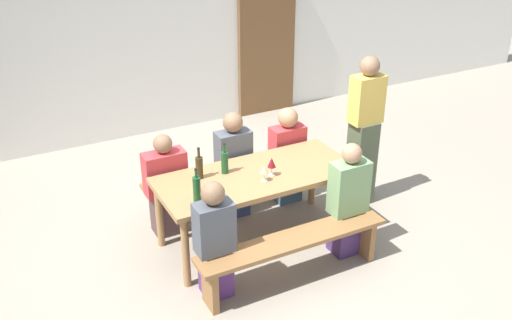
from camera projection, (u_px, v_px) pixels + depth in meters
name	position (u px, v px, depth m)	size (l,w,h in m)	color
ground_plane	(256.00, 239.00, 5.88)	(24.00, 24.00, 0.00)	gray
back_wall	(146.00, 17.00, 7.64)	(14.00, 0.20, 3.20)	silver
wooden_door	(267.00, 44.00, 8.49)	(0.90, 0.06, 2.10)	brown
tasting_table	(256.00, 181.00, 5.58)	(1.91, 0.82, 0.75)	#9E7247
bench_near	(293.00, 247.00, 5.16)	(1.81, 0.30, 0.45)	olive
bench_far	(226.00, 179.00, 6.28)	(1.81, 0.30, 0.45)	olive
wine_bottle_0	(197.00, 189.00, 5.03)	(0.07, 0.07, 0.33)	#194723
wine_bottle_1	(225.00, 162.00, 5.51)	(0.07, 0.07, 0.31)	#194723
wine_bottle_2	(199.00, 167.00, 5.42)	(0.07, 0.07, 0.31)	#332814
wine_glass_0	(272.00, 163.00, 5.46)	(0.08, 0.08, 0.19)	silver
wine_glass_1	(264.00, 170.00, 5.37)	(0.07, 0.07, 0.16)	silver
seated_guest_near_0	(215.00, 242.00, 4.91)	(0.33, 0.24, 1.11)	#582F72
seated_guest_near_1	(348.00, 202.00, 5.47)	(0.36, 0.24, 1.15)	#482E66
seated_guest_far_0	(166.00, 188.00, 5.80)	(0.42, 0.24, 1.08)	#4B3637
seated_guest_far_1	(234.00, 167.00, 6.08)	(0.36, 0.24, 1.17)	navy
seated_guest_far_2	(287.00, 157.00, 6.36)	(0.37, 0.24, 1.10)	#3C5772
standing_host	(364.00, 134.00, 6.19)	(0.34, 0.24, 1.68)	#48513C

